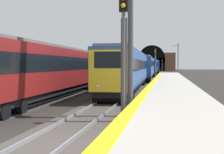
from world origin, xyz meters
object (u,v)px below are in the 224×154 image
at_px(railway_signal_near, 124,49).
at_px(railway_signal_far, 162,64).
at_px(catenary_mast_near, 178,59).
at_px(train_adjacent_platform, 88,68).
at_px(train_main_approaching, 149,66).
at_px(overhead_signal_gantry, 44,4).
at_px(railway_signal_mid, 155,61).

height_order(railway_signal_near, railway_signal_far, railway_signal_near).
height_order(railway_signal_far, catenary_mast_near, catenary_mast_near).
relative_size(train_adjacent_platform, railway_signal_near, 7.40).
height_order(train_main_approaching, railway_signal_far, railway_signal_far).
bearing_deg(railway_signal_near, overhead_signal_gantry, -107.87).
xyz_separation_m(train_adjacent_platform, railway_signal_near, (-18.88, -6.87, 1.02)).
bearing_deg(railway_signal_far, catenary_mast_near, 7.55).
bearing_deg(railway_signal_near, train_adjacent_platform, -159.99).
height_order(train_main_approaching, railway_signal_mid, railway_signal_mid).
height_order(railway_signal_near, overhead_signal_gantry, overhead_signal_gantry).
bearing_deg(train_main_approaching, railway_signal_far, 176.37).
height_order(train_main_approaching, railway_signal_near, railway_signal_near).
bearing_deg(overhead_signal_gantry, train_adjacent_platform, 8.13).
distance_m(train_adjacent_platform, railway_signal_near, 20.11).
xyz_separation_m(railway_signal_mid, railway_signal_far, (63.76, -0.00, -0.39)).
bearing_deg(overhead_signal_gantry, railway_signal_far, -2.58).
xyz_separation_m(railway_signal_mid, catenary_mast_near, (28.86, -4.62, 0.98)).
height_order(train_adjacent_platform, railway_signal_far, train_adjacent_platform).
distance_m(train_main_approaching, railway_signal_far, 50.72).
height_order(railway_signal_mid, overhead_signal_gantry, overhead_signal_gantry).
relative_size(railway_signal_mid, railway_signal_far, 1.15).
bearing_deg(railway_signal_mid, railway_signal_far, -180.00).
height_order(train_adjacent_platform, catenary_mast_near, catenary_mast_near).
distance_m(railway_signal_near, overhead_signal_gantry, 5.20).
bearing_deg(train_main_approaching, railway_signal_mid, 6.69).
bearing_deg(catenary_mast_near, railway_signal_far, 7.55).
bearing_deg(catenary_mast_near, train_main_approaching, 157.60).
distance_m(train_adjacent_platform, catenary_mast_near, 46.37).
xyz_separation_m(train_main_approaching, railway_signal_near, (-47.97, -1.88, 1.04)).
xyz_separation_m(train_adjacent_platform, railway_signal_far, (79.78, -6.87, 0.51)).
bearing_deg(railway_signal_near, catenary_mast_near, 175.85).
relative_size(train_adjacent_platform, railway_signal_far, 9.22).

